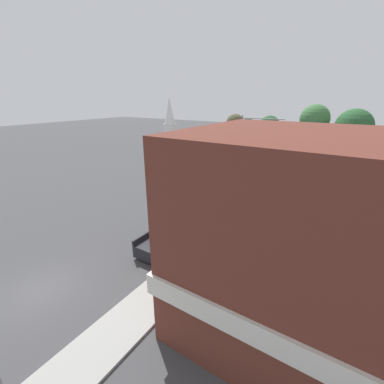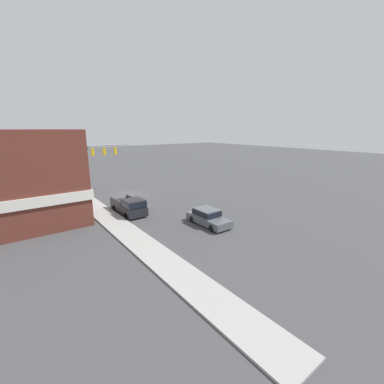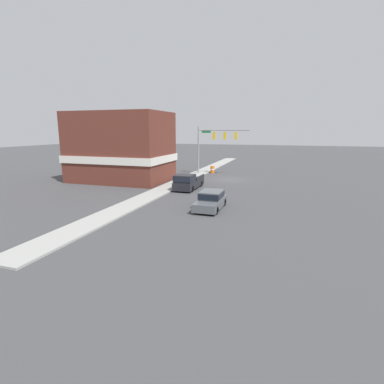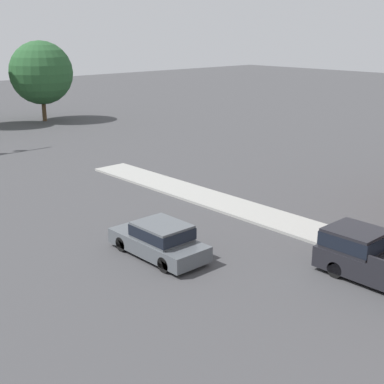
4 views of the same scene
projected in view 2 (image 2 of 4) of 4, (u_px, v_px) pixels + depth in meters
The scene contains 7 objects.
ground_plane at pixel (128, 194), 36.18m from camera, with size 200.00×200.00×0.00m, color #424244.
sidewalk_curb at pixel (86, 200), 32.85m from camera, with size 2.40×60.00×0.14m.
near_signal_assembly at pixel (94, 156), 36.09m from camera, with size 7.79×0.49×7.19m.
car_lead at pixel (208, 217), 24.63m from camera, with size 1.94×4.70×1.53m.
pickup_truck_parked at pixel (130, 206), 27.63m from camera, with size 2.07×5.50×1.83m.
construction_barrel at pixel (88, 187), 38.12m from camera, with size 0.65×0.65×1.08m.
corner_brick_building at pixel (7, 182), 23.13m from camera, with size 12.70×8.43×8.94m.
Camera 2 is at (13.75, 33.47, 9.00)m, focal length 24.00 mm.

